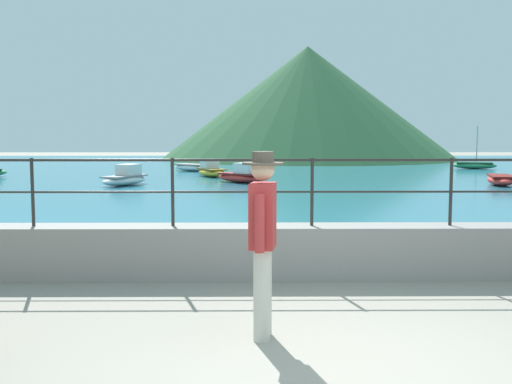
{
  "coord_description": "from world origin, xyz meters",
  "views": [
    {
      "loc": [
        -0.81,
        -4.61,
        1.9
      ],
      "look_at": [
        -0.74,
        3.7,
        1.1
      ],
      "focal_mm": 41.81,
      "sensor_mm": 36.0,
      "label": 1
    }
  ],
  "objects_px": {
    "person_walking": "(263,235)",
    "boat_4": "(125,178)",
    "boat_3": "(474,165)",
    "boat_6": "(211,170)",
    "boat_5": "(242,176)",
    "boat_2": "(501,180)",
    "boat_0": "(192,167)"
  },
  "relations": [
    {
      "from": "person_walking",
      "to": "boat_4",
      "type": "height_order",
      "value": "person_walking"
    },
    {
      "from": "boat_3",
      "to": "boat_6",
      "type": "relative_size",
      "value": 1.0
    },
    {
      "from": "boat_5",
      "to": "boat_2",
      "type": "bearing_deg",
      "value": -7.27
    },
    {
      "from": "boat_4",
      "to": "boat_6",
      "type": "xyz_separation_m",
      "value": [
        2.84,
        4.52,
        0.0
      ]
    },
    {
      "from": "person_walking",
      "to": "boat_3",
      "type": "height_order",
      "value": "boat_3"
    },
    {
      "from": "person_walking",
      "to": "boat_5",
      "type": "xyz_separation_m",
      "value": [
        -0.43,
        17.5,
        -0.65
      ]
    },
    {
      "from": "boat_6",
      "to": "boat_5",
      "type": "bearing_deg",
      "value": -67.09
    },
    {
      "from": "boat_5",
      "to": "boat_6",
      "type": "bearing_deg",
      "value": 112.91
    },
    {
      "from": "boat_5",
      "to": "person_walking",
      "type": "bearing_deg",
      "value": -88.58
    },
    {
      "from": "person_walking",
      "to": "boat_3",
      "type": "distance_m",
      "value": 29.26
    },
    {
      "from": "boat_3",
      "to": "boat_0",
      "type": "bearing_deg",
      "value": -172.98
    },
    {
      "from": "boat_3",
      "to": "person_walking",
      "type": "bearing_deg",
      "value": -114.27
    },
    {
      "from": "boat_4",
      "to": "boat_5",
      "type": "bearing_deg",
      "value": 15.33
    },
    {
      "from": "boat_0",
      "to": "boat_4",
      "type": "relative_size",
      "value": 0.95
    },
    {
      "from": "boat_2",
      "to": "boat_4",
      "type": "bearing_deg",
      "value": 179.8
    },
    {
      "from": "boat_4",
      "to": "boat_5",
      "type": "distance_m",
      "value": 4.42
    },
    {
      "from": "boat_5",
      "to": "boat_4",
      "type": "bearing_deg",
      "value": -164.67
    },
    {
      "from": "person_walking",
      "to": "boat_6",
      "type": "bearing_deg",
      "value": 95.07
    },
    {
      "from": "boat_2",
      "to": "boat_3",
      "type": "bearing_deg",
      "value": 74.23
    },
    {
      "from": "boat_0",
      "to": "boat_4",
      "type": "height_order",
      "value": "boat_4"
    },
    {
      "from": "person_walking",
      "to": "boat_4",
      "type": "bearing_deg",
      "value": 106.03
    },
    {
      "from": "boat_2",
      "to": "boat_3",
      "type": "height_order",
      "value": "boat_3"
    },
    {
      "from": "boat_2",
      "to": "boat_6",
      "type": "xyz_separation_m",
      "value": [
        -10.94,
        4.57,
        0.07
      ]
    },
    {
      "from": "boat_2",
      "to": "boat_3",
      "type": "distance_m",
      "value": 10.78
    },
    {
      "from": "boat_4",
      "to": "boat_5",
      "type": "xyz_separation_m",
      "value": [
        4.26,
        1.17,
        0.0
      ]
    },
    {
      "from": "boat_3",
      "to": "boat_6",
      "type": "height_order",
      "value": "boat_3"
    },
    {
      "from": "boat_0",
      "to": "boat_2",
      "type": "relative_size",
      "value": 0.96
    },
    {
      "from": "person_walking",
      "to": "boat_0",
      "type": "distance_m",
      "value": 25.0
    },
    {
      "from": "person_walking",
      "to": "boat_4",
      "type": "distance_m",
      "value": 17.01
    },
    {
      "from": "boat_4",
      "to": "boat_2",
      "type": "bearing_deg",
      "value": -0.2
    },
    {
      "from": "boat_0",
      "to": "boat_3",
      "type": "height_order",
      "value": "boat_3"
    },
    {
      "from": "person_walking",
      "to": "boat_2",
      "type": "xyz_separation_m",
      "value": [
        9.09,
        16.29,
        -0.72
      ]
    }
  ]
}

